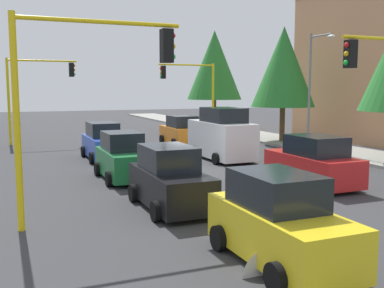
{
  "coord_description": "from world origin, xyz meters",
  "views": [
    {
      "loc": [
        18.59,
        -7.77,
        3.78
      ],
      "look_at": [
        -0.79,
        0.24,
        1.2
      ],
      "focal_mm": 42.39,
      "sensor_mm": 36.0,
      "label": 1
    }
  ],
  "objects_px": {
    "street_lamp_curbside": "(314,79)",
    "car_blue": "(103,143)",
    "tree_roadside_mid": "(284,67)",
    "car_black": "(170,180)",
    "car_orange": "(181,132)",
    "tree_roadside_far": "(214,65)",
    "traffic_signal_far_right": "(36,84)",
    "traffic_signal_far_left": "(192,85)",
    "car_yellow": "(279,223)",
    "car_red": "(313,163)",
    "car_green": "(123,158)",
    "traffic_signal_near_right": "(85,78)",
    "delivery_van_white": "(221,136)"
  },
  "relations": [
    {
      "from": "street_lamp_curbside",
      "to": "car_blue",
      "type": "xyz_separation_m",
      "value": [
        -1.84,
        -12.17,
        -3.45
      ]
    },
    {
      "from": "tree_roadside_mid",
      "to": "car_black",
      "type": "relative_size",
      "value": 2.01
    },
    {
      "from": "tree_roadside_mid",
      "to": "car_black",
      "type": "height_order",
      "value": "tree_roadside_mid"
    },
    {
      "from": "car_orange",
      "to": "tree_roadside_far",
      "type": "bearing_deg",
      "value": 142.71
    },
    {
      "from": "traffic_signal_far_right",
      "to": "car_blue",
      "type": "relative_size",
      "value": 1.38
    },
    {
      "from": "traffic_signal_far_left",
      "to": "car_orange",
      "type": "bearing_deg",
      "value": -30.55
    },
    {
      "from": "traffic_signal_far_left",
      "to": "car_yellow",
      "type": "relative_size",
      "value": 1.46
    },
    {
      "from": "car_red",
      "to": "car_black",
      "type": "height_order",
      "value": "same"
    },
    {
      "from": "street_lamp_curbside",
      "to": "car_yellow",
      "type": "relative_size",
      "value": 1.79
    },
    {
      "from": "car_red",
      "to": "car_orange",
      "type": "relative_size",
      "value": 1.08
    },
    {
      "from": "car_orange",
      "to": "car_blue",
      "type": "height_order",
      "value": "same"
    },
    {
      "from": "street_lamp_curbside",
      "to": "tree_roadside_far",
      "type": "height_order",
      "value": "tree_roadside_far"
    },
    {
      "from": "street_lamp_curbside",
      "to": "car_yellow",
      "type": "distance_m",
      "value": 18.62
    },
    {
      "from": "traffic_signal_far_left",
      "to": "traffic_signal_far_right",
      "type": "bearing_deg",
      "value": -90.0
    },
    {
      "from": "car_red",
      "to": "car_blue",
      "type": "relative_size",
      "value": 0.99
    },
    {
      "from": "street_lamp_curbside",
      "to": "car_orange",
      "type": "relative_size",
      "value": 1.81
    },
    {
      "from": "car_orange",
      "to": "car_black",
      "type": "relative_size",
      "value": 0.97
    },
    {
      "from": "tree_roadside_far",
      "to": "traffic_signal_far_left",
      "type": "bearing_deg",
      "value": -43.51
    },
    {
      "from": "car_red",
      "to": "car_yellow",
      "type": "bearing_deg",
      "value": -42.1
    },
    {
      "from": "traffic_signal_far_left",
      "to": "car_blue",
      "type": "height_order",
      "value": "traffic_signal_far_left"
    },
    {
      "from": "traffic_signal_far_right",
      "to": "tree_roadside_far",
      "type": "xyz_separation_m",
      "value": [
        -4.0,
        15.22,
        1.72
      ]
    },
    {
      "from": "car_green",
      "to": "car_red",
      "type": "bearing_deg",
      "value": 58.39
    },
    {
      "from": "car_black",
      "to": "car_red",
      "type": "bearing_deg",
      "value": 99.48
    },
    {
      "from": "traffic_signal_far_left",
      "to": "car_yellow",
      "type": "bearing_deg",
      "value": -18.29
    },
    {
      "from": "traffic_signal_near_right",
      "to": "car_green",
      "type": "xyz_separation_m",
      "value": [
        -5.75,
        2.4,
        -3.15
      ]
    },
    {
      "from": "car_yellow",
      "to": "car_green",
      "type": "relative_size",
      "value": 1.03
    },
    {
      "from": "street_lamp_curbside",
      "to": "car_orange",
      "type": "distance_m",
      "value": 9.22
    },
    {
      "from": "street_lamp_curbside",
      "to": "car_red",
      "type": "height_order",
      "value": "street_lamp_curbside"
    },
    {
      "from": "tree_roadside_far",
      "to": "car_yellow",
      "type": "relative_size",
      "value": 2.26
    },
    {
      "from": "traffic_signal_far_left",
      "to": "traffic_signal_near_right",
      "type": "height_order",
      "value": "traffic_signal_near_right"
    },
    {
      "from": "car_green",
      "to": "car_black",
      "type": "distance_m",
      "value": 5.09
    },
    {
      "from": "tree_roadside_mid",
      "to": "car_red",
      "type": "bearing_deg",
      "value": -28.8
    },
    {
      "from": "car_green",
      "to": "car_blue",
      "type": "distance_m",
      "value": 5.71
    },
    {
      "from": "tree_roadside_mid",
      "to": "car_black",
      "type": "bearing_deg",
      "value": -44.4
    },
    {
      "from": "traffic_signal_far_left",
      "to": "traffic_signal_near_right",
      "type": "bearing_deg",
      "value": -29.7
    },
    {
      "from": "traffic_signal_near_right",
      "to": "tree_roadside_far",
      "type": "relative_size",
      "value": 0.65
    },
    {
      "from": "street_lamp_curbside",
      "to": "car_blue",
      "type": "relative_size",
      "value": 1.67
    },
    {
      "from": "tree_roadside_far",
      "to": "tree_roadside_mid",
      "type": "height_order",
      "value": "tree_roadside_far"
    },
    {
      "from": "street_lamp_curbside",
      "to": "car_blue",
      "type": "bearing_deg",
      "value": -98.62
    },
    {
      "from": "car_black",
      "to": "car_blue",
      "type": "xyz_separation_m",
      "value": [
        -10.78,
        0.08,
        0.0
      ]
    },
    {
      "from": "tree_roadside_mid",
      "to": "car_red",
      "type": "height_order",
      "value": "tree_roadside_mid"
    },
    {
      "from": "traffic_signal_far_right",
      "to": "car_red",
      "type": "bearing_deg",
      "value": 26.13
    },
    {
      "from": "traffic_signal_near_right",
      "to": "tree_roadside_mid",
      "type": "distance_m",
      "value": 21.07
    },
    {
      "from": "street_lamp_curbside",
      "to": "car_green",
      "type": "xyz_separation_m",
      "value": [
        3.86,
        -12.5,
        -3.45
      ]
    },
    {
      "from": "delivery_van_white",
      "to": "car_green",
      "type": "distance_m",
      "value": 6.96
    },
    {
      "from": "car_black",
      "to": "car_orange",
      "type": "bearing_deg",
      "value": 157.58
    },
    {
      "from": "traffic_signal_near_right",
      "to": "car_black",
      "type": "height_order",
      "value": "traffic_signal_near_right"
    },
    {
      "from": "tree_roadside_far",
      "to": "car_red",
      "type": "bearing_deg",
      "value": -15.67
    },
    {
      "from": "tree_roadside_far",
      "to": "car_red",
      "type": "distance_m",
      "value": 23.65
    },
    {
      "from": "traffic_signal_far_right",
      "to": "street_lamp_curbside",
      "type": "xyz_separation_m",
      "value": [
        10.39,
        14.92,
        0.26
      ]
    }
  ]
}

